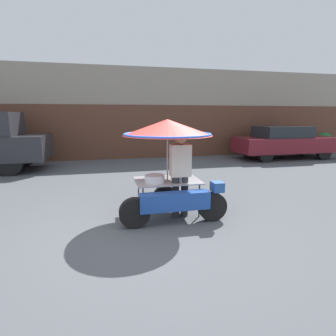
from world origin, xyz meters
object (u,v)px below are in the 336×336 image
Objects in this scene: vendor_motorcycle_cart at (169,143)px; vendor_person at (180,171)px; parked_car at (284,142)px; potted_plant at (323,141)px.

vendor_person is (0.19, -0.17, -0.51)m from vendor_motorcycle_cart.
vendor_person is 0.35× the size of parked_car.
parked_car is (6.68, 5.54, -0.66)m from vendor_motorcycle_cart.
parked_car is 4.28× the size of potted_plant.
potted_plant is at bearing 33.94° from vendor_motorcycle_cart.
vendor_motorcycle_cart reaches higher than parked_car.
vendor_person is at bearing -144.84° from potted_plant.
vendor_person is 11.64m from potted_plant.
vendor_motorcycle_cart is at bearing -140.34° from parked_car.
vendor_person is 1.50× the size of potted_plant.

